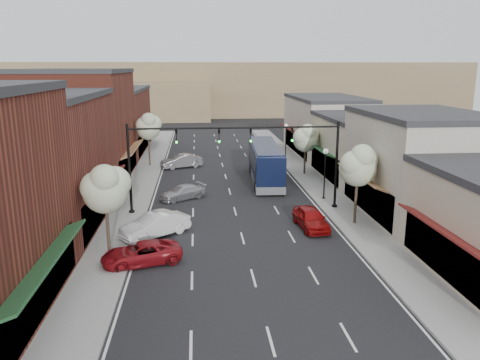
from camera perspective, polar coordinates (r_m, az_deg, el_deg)
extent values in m
plane|color=black|center=(29.40, 0.69, -8.50)|extent=(160.00, 160.00, 0.00)
cube|color=gray|center=(47.21, -11.88, -0.13)|extent=(2.80, 73.00, 0.15)
cube|color=gray|center=(48.22, 8.35, 0.31)|extent=(2.80, 73.00, 0.15)
cube|color=gray|center=(47.07, -10.19, -0.09)|extent=(0.25, 73.00, 0.17)
cube|color=gray|center=(47.91, 6.73, 0.28)|extent=(0.25, 73.00, 0.17)
cube|color=black|center=(22.50, -24.09, -12.57)|extent=(0.60, 11.90, 2.60)
cube|color=#1D4826|center=(21.66, -22.46, -9.09)|extent=(1.07, 9.80, 0.49)
cube|color=maroon|center=(35.61, -23.94, 1.81)|extent=(9.00, 14.00, 9.00)
cube|color=#2D2D30|center=(35.04, -24.69, 9.35)|extent=(9.20, 14.10, 0.40)
cube|color=black|center=(35.16, -16.98, -2.61)|extent=(0.60, 11.90, 2.60)
cube|color=maroon|center=(34.63, -15.86, -0.21)|extent=(1.07, 9.80, 0.49)
cube|color=maroon|center=(48.79, -18.92, 6.06)|extent=(9.00, 14.00, 10.50)
cube|color=#2D2D30|center=(48.44, -19.43, 12.45)|extent=(9.20, 14.10, 0.40)
cube|color=black|center=(48.56, -13.77, 2.00)|extent=(0.60, 11.90, 2.60)
cube|color=#996E45|center=(48.18, -12.93, 3.77)|extent=(1.07, 9.80, 0.49)
cube|color=maroon|center=(64.49, -15.60, 6.85)|extent=(9.00, 18.00, 8.00)
cube|color=#2D2D30|center=(64.16, -15.84, 10.58)|extent=(9.20, 18.10, 0.40)
cube|color=black|center=(64.19, -11.76, 4.88)|extent=(0.60, 15.30, 2.60)
cube|color=#1D4826|center=(63.90, -11.11, 6.23)|extent=(1.07, 12.60, 0.49)
cube|color=black|center=(26.50, 24.74, -8.65)|extent=(0.60, 10.20, 2.60)
cube|color=maroon|center=(25.61, 23.51, -5.70)|extent=(1.07, 8.40, 0.49)
cube|color=beige|center=(37.76, 21.02, 1.53)|extent=(8.00, 12.00, 7.50)
cube|color=#2D2D30|center=(37.19, 21.54, 7.49)|extent=(8.20, 12.10, 0.40)
cube|color=black|center=(36.77, 15.55, -1.81)|extent=(0.60, 10.20, 2.60)
cube|color=#996E45|center=(36.13, 14.52, 0.44)|extent=(1.07, 8.40, 0.49)
cube|color=#BBAD95|center=(48.73, 14.81, 3.65)|extent=(8.00, 12.00, 6.00)
cube|color=#2D2D30|center=(48.30, 15.04, 7.39)|extent=(8.20, 12.10, 0.40)
cube|color=black|center=(47.85, 10.54, 1.99)|extent=(0.60, 10.20, 2.60)
cube|color=#1D4826|center=(47.36, 9.68, 3.76)|extent=(1.07, 8.40, 0.49)
cube|color=beige|center=(61.85, 10.44, 6.39)|extent=(8.00, 16.00, 7.00)
cube|color=#2D2D30|center=(61.50, 10.59, 9.81)|extent=(8.20, 16.10, 0.40)
cube|color=black|center=(61.22, 7.01, 4.64)|extent=(0.60, 13.60, 2.60)
cube|color=maroon|center=(60.84, 6.31, 6.04)|extent=(1.07, 11.20, 0.49)
cube|color=#7A6647|center=(117.22, -3.97, 11.14)|extent=(120.00, 30.00, 12.00)
cube|color=#7A6647|center=(107.61, -17.39, 9.28)|extent=(50.00, 20.00, 8.00)
cylinder|color=black|center=(38.31, 11.43, -3.21)|extent=(0.44, 0.44, 0.30)
cylinder|color=black|center=(37.49, 11.67, 1.70)|extent=(0.20, 0.20, 7.00)
cylinder|color=black|center=(36.02, 5.77, 6.43)|extent=(8.00, 0.14, 0.14)
imported|color=black|center=(36.18, 6.37, 5.49)|extent=(0.18, 0.46, 1.10)
sphere|color=#19E533|center=(36.12, 6.39, 4.80)|extent=(0.18, 0.18, 0.18)
imported|color=black|center=(35.67, 1.30, 5.46)|extent=(0.18, 0.46, 1.10)
sphere|color=#19E533|center=(35.62, 1.32, 4.76)|extent=(0.18, 0.18, 0.18)
cylinder|color=black|center=(37.10, -13.04, -3.85)|extent=(0.44, 0.44, 0.30)
cylinder|color=black|center=(36.25, -13.33, 1.20)|extent=(0.20, 0.20, 7.00)
cylinder|color=black|center=(35.38, -7.14, 6.27)|extent=(8.00, 0.14, 0.14)
imported|color=black|center=(35.47, -7.76, 5.29)|extent=(0.18, 0.46, 1.10)
sphere|color=#19E533|center=(35.42, -7.74, 4.59)|extent=(0.18, 0.18, 0.18)
imported|color=black|center=(35.48, -2.57, 5.40)|extent=(0.18, 0.46, 1.10)
sphere|color=#19E533|center=(35.42, -2.55, 4.70)|extent=(0.18, 0.18, 0.18)
cylinder|color=#47382B|center=(34.29, 13.93, -2.38)|extent=(0.20, 0.20, 3.71)
sphere|color=#ABC295|center=(33.73, 14.16, 1.41)|extent=(2.60, 2.60, 2.60)
sphere|color=#ABC295|center=(34.09, 14.83, 2.30)|extent=(2.00, 2.00, 2.00)
sphere|color=#ABC295|center=(33.26, 13.71, 1.88)|extent=(1.90, 1.90, 1.90)
sphere|color=#ABC295|center=(33.13, 14.69, 2.80)|extent=(1.70, 1.70, 1.70)
cylinder|color=#47382B|center=(49.29, 7.90, 2.51)|extent=(0.20, 0.20, 3.33)
sphere|color=#ABC295|center=(48.93, 7.98, 4.90)|extent=(2.60, 2.60, 2.60)
sphere|color=#ABC295|center=(49.28, 8.49, 5.43)|extent=(2.00, 2.00, 2.00)
sphere|color=#ABC295|center=(48.51, 7.61, 5.21)|extent=(1.90, 1.90, 1.90)
sphere|color=#ABC295|center=(48.36, 8.26, 5.78)|extent=(1.70, 1.70, 1.70)
cylinder|color=#47382B|center=(29.15, -15.83, -5.55)|extent=(0.20, 0.20, 3.52)
sphere|color=#ABC295|center=(28.52, -16.11, -1.37)|extent=(2.60, 2.60, 2.60)
sphere|color=#ABC295|center=(28.61, -15.08, -0.34)|extent=(2.00, 2.00, 2.00)
sphere|color=#ABC295|center=(28.23, -17.06, -0.89)|extent=(1.90, 1.90, 1.90)
sphere|color=#ABC295|center=(27.81, -16.21, 0.12)|extent=(1.70, 1.70, 1.70)
cylinder|color=#47382B|center=(54.13, -11.01, 3.66)|extent=(0.20, 0.20, 3.84)
sphere|color=#ABC295|center=(53.78, -11.12, 6.18)|extent=(2.60, 2.60, 2.60)
sphere|color=#ABC295|center=(53.97, -10.59, 6.74)|extent=(2.00, 2.00, 2.00)
sphere|color=#ABC295|center=(53.48, -11.60, 6.50)|extent=(1.90, 1.90, 1.90)
sphere|color=#ABC295|center=(53.16, -11.12, 7.14)|extent=(1.70, 1.70, 1.70)
cylinder|color=black|center=(40.57, 10.16, -2.27)|extent=(0.28, 0.28, 0.20)
cylinder|color=black|center=(40.10, 10.27, 0.34)|extent=(0.12, 0.12, 4.00)
sphere|color=white|center=(39.66, 10.40, 3.46)|extent=(0.44, 0.44, 0.44)
cylinder|color=black|center=(57.16, 5.56, 2.51)|extent=(0.28, 0.28, 0.20)
cylinder|color=black|center=(56.83, 5.60, 4.39)|extent=(0.12, 0.12, 4.00)
sphere|color=white|center=(56.51, 5.65, 6.62)|extent=(0.44, 0.44, 0.44)
cube|color=black|center=(46.19, 3.09, 2.25)|extent=(3.23, 12.05, 3.03)
cube|color=#595B60|center=(46.49, 3.07, 0.54)|extent=(3.25, 12.07, 0.70)
cube|color=black|center=(46.11, 3.10, 2.76)|extent=(3.24, 11.10, 1.09)
cube|color=black|center=(45.91, 3.11, 4.16)|extent=(3.00, 11.57, 0.25)
cube|color=black|center=(40.30, 3.86, 1.45)|extent=(2.07, 0.19, 1.19)
cylinder|color=black|center=(42.36, 1.99, -0.80)|extent=(0.37, 1.05, 1.03)
cylinder|color=black|center=(42.59, 5.14, -0.77)|extent=(0.37, 1.05, 1.03)
cylinder|color=black|center=(50.08, 1.34, 1.47)|extent=(0.37, 1.05, 1.03)
cylinder|color=black|center=(50.28, 4.01, 1.49)|extent=(0.37, 1.05, 1.03)
cylinder|color=black|center=(48.73, 1.44, 1.13)|extent=(0.37, 1.05, 1.03)
cylinder|color=black|center=(48.93, 4.18, 1.15)|extent=(0.37, 1.05, 1.03)
imported|color=maroon|center=(33.27, 8.64, -4.62)|extent=(2.10, 4.49, 1.49)
imported|color=maroon|center=(27.80, -11.93, -8.74)|extent=(4.99, 3.35, 1.27)
imported|color=silver|center=(31.89, -10.30, -5.41)|extent=(4.81, 4.22, 1.58)
imported|color=#9FA0A4|center=(40.38, -7.01, -1.51)|extent=(4.37, 3.55, 1.19)
imported|color=gray|center=(52.94, -7.16, 2.30)|extent=(4.87, 3.17, 1.51)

